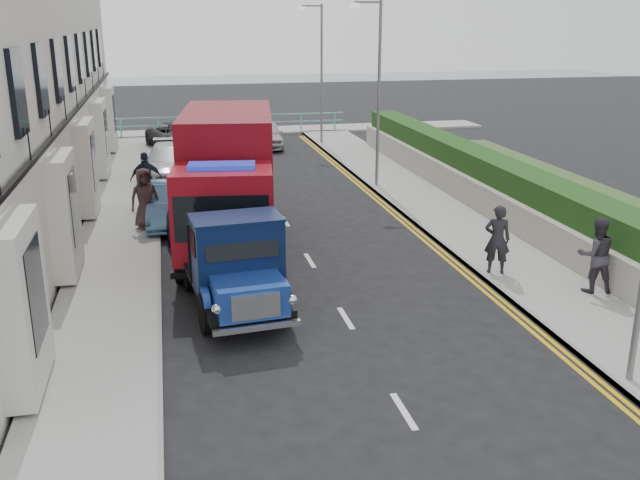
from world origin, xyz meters
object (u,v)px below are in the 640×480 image
(pedestrian_east_near, at_px, (497,239))
(lamp_mid, at_px, (376,84))
(parked_car_front, at_px, (205,230))
(red_lorry, at_px, (228,178))
(bedford_lorry, at_px, (237,270))
(lamp_far, at_px, (319,66))

(pedestrian_east_near, bearing_deg, lamp_mid, -68.41)
(lamp_mid, bearing_deg, parked_car_front, -134.78)
(pedestrian_east_near, bearing_deg, parked_car_front, -4.08)
(lamp_mid, bearing_deg, red_lorry, -134.90)
(red_lorry, xyz_separation_m, pedestrian_east_near, (6.41, -4.05, -1.02))
(bedford_lorry, height_order, parked_car_front, bedford_lorry)
(lamp_mid, relative_size, lamp_far, 1.00)
(lamp_far, xyz_separation_m, bedford_lorry, (-6.49, -21.23, -2.94))
(lamp_mid, height_order, bedford_lorry, lamp_mid)
(bedford_lorry, distance_m, pedestrian_east_near, 6.78)
(lamp_far, height_order, bedford_lorry, lamp_far)
(lamp_far, xyz_separation_m, parked_car_front, (-6.95, -17.00, -3.24))
(lamp_mid, relative_size, bedford_lorry, 1.40)
(red_lorry, bearing_deg, parked_car_front, -126.41)
(lamp_far, bearing_deg, bedford_lorry, -106.99)
(bedford_lorry, bearing_deg, lamp_mid, 54.29)
(lamp_far, bearing_deg, parked_car_front, -112.22)
(bedford_lorry, height_order, red_lorry, red_lorry)
(lamp_mid, height_order, parked_car_front, lamp_mid)
(red_lorry, bearing_deg, lamp_far, 76.50)
(bedford_lorry, distance_m, red_lorry, 5.13)
(lamp_far, distance_m, pedestrian_east_near, 20.47)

